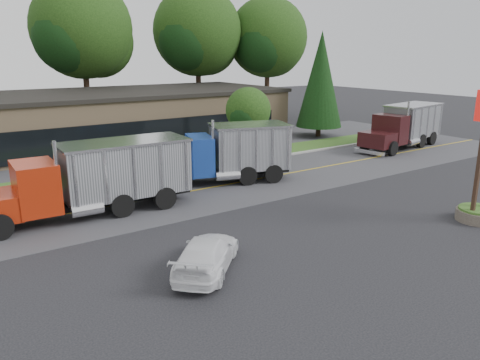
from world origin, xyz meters
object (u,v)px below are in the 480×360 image
Objects in this scene: dump_truck_blue at (232,151)px; rally_car at (206,254)px; dump_truck_red at (96,177)px; dump_truck_maroon at (405,125)px.

dump_truck_blue is 1.90× the size of rally_car.
dump_truck_red is 8.34m from rally_car.
dump_truck_red reaches higher than rally_car.
dump_truck_maroon is 2.20× the size of rally_car.
dump_truck_blue and dump_truck_maroon have the same top height.
dump_truck_red is 25.83m from dump_truck_maroon.
dump_truck_blue is at bearing -170.04° from dump_truck_red.
dump_truck_maroon reaches higher than rally_car.
dump_truck_maroon is at bearing -173.75° from dump_truck_red.
dump_truck_red is at bearing 26.12° from dump_truck_blue.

